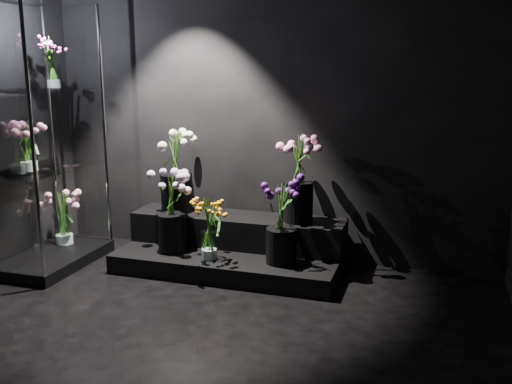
% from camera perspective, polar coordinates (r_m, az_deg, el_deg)
% --- Properties ---
extents(floor, '(4.00, 4.00, 0.00)m').
position_cam_1_polar(floor, '(3.51, -8.62, -16.36)').
color(floor, black).
rests_on(floor, ground).
extents(wall_back, '(4.00, 0.00, 4.00)m').
position_cam_1_polar(wall_back, '(4.94, 1.18, 9.33)').
color(wall_back, black).
rests_on(wall_back, floor).
extents(display_riser, '(1.86, 0.83, 0.41)m').
position_cam_1_polar(display_riser, '(4.89, -2.28, -5.43)').
color(display_riser, black).
rests_on(display_riser, floor).
extents(display_case, '(0.59, 0.99, 2.18)m').
position_cam_1_polar(display_case, '(5.02, -20.50, 5.03)').
color(display_case, black).
rests_on(display_case, floor).
extents(bouquet_orange_bells, '(0.35, 0.35, 0.50)m').
position_cam_1_polar(bouquet_orange_bells, '(4.57, -4.75, -3.55)').
color(bouquet_orange_bells, white).
rests_on(bouquet_orange_bells, display_riser).
extents(bouquet_lilac, '(0.52, 0.52, 0.65)m').
position_cam_1_polar(bouquet_lilac, '(4.76, -8.47, -1.34)').
color(bouquet_lilac, black).
rests_on(bouquet_lilac, display_riser).
extents(bouquet_purple, '(0.34, 0.34, 0.66)m').
position_cam_1_polar(bouquet_purple, '(4.44, 2.57, -2.56)').
color(bouquet_purple, black).
rests_on(bouquet_purple, display_riser).
extents(bouquet_cream_roses, '(0.46, 0.46, 0.73)m').
position_cam_1_polar(bouquet_cream_roses, '(5.02, -8.02, 2.59)').
color(bouquet_cream_roses, black).
rests_on(bouquet_cream_roses, display_riser).
extents(bouquet_pink_roses, '(0.41, 0.41, 0.73)m').
position_cam_1_polar(bouquet_pink_roses, '(4.66, 4.28, 2.06)').
color(bouquet_pink_roses, black).
rests_on(bouquet_pink_roses, display_riser).
extents(bouquet_case_pink, '(0.34, 0.34, 0.39)m').
position_cam_1_polar(bouquet_case_pink, '(4.91, -21.89, 4.35)').
color(bouquet_case_pink, white).
rests_on(bouquet_case_pink, display_case).
extents(bouquet_case_magenta, '(0.23, 0.23, 0.41)m').
position_cam_1_polar(bouquet_case_magenta, '(5.12, -19.72, 12.09)').
color(bouquet_case_magenta, white).
rests_on(bouquet_case_magenta, display_case).
extents(bouquet_case_base_pink, '(0.35, 0.35, 0.48)m').
position_cam_1_polar(bouquet_case_base_pink, '(5.39, -18.74, -2.39)').
color(bouquet_case_base_pink, white).
rests_on(bouquet_case_base_pink, display_case).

